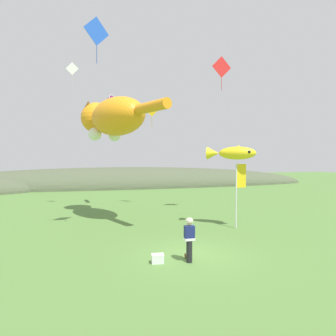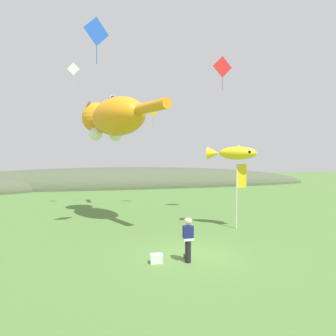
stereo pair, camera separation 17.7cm
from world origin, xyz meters
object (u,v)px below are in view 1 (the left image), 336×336
Objects in this scene: kite_spool at (187,256)px; festival_banner_pole at (239,186)px; kite_tube_streamer at (110,100)px; kite_diamond_blue at (97,31)px; kite_diamond_gold at (152,109)px; festival_attendant at (189,239)px; kite_diamond_red at (222,67)px; kite_fish_windsock at (232,153)px; kite_giant_cat at (112,118)px; picnic_cooler at (158,259)px; kite_diamond_white at (72,69)px.

festival_banner_pole is at bearing 42.85° from kite_spool.
kite_diamond_blue is (-1.17, -8.88, 1.77)m from kite_tube_streamer.
kite_diamond_gold is at bearing -7.21° from kite_tube_streamer.
festival_attendant is 8.30× the size of kite_spool.
kite_diamond_red is (7.64, -4.84, 1.77)m from kite_tube_streamer.
festival_attendant reaches higher than kite_spool.
kite_fish_windsock is at bearing 144.85° from festival_banner_pole.
kite_diamond_blue is at bearing -104.16° from kite_giant_cat.
picnic_cooler is at bearing 169.68° from festival_attendant.
kite_tube_streamer is (-6.94, 8.89, 6.37)m from festival_banner_pole.
festival_banner_pole is 10.79m from kite_diamond_gold.
kite_diamond_white is (-3.89, 13.15, 10.89)m from picnic_cooler.
festival_banner_pole is at bearing -67.37° from kite_diamond_gold.
kite_spool is 14.46m from kite_diamond_red.
kite_spool is 0.02× the size of kite_giant_cat.
picnic_cooler is 0.06× the size of kite_giant_cat.
kite_diamond_blue reaches higher than picnic_cooler.
kite_diamond_blue is 8.80m from kite_diamond_white.
festival_attendant is 10.99m from kite_giant_cat.
kite_giant_cat is at bearing 178.66° from kite_diamond_red.
kite_giant_cat is 8.14m from kite_fish_windsock.
kite_diamond_blue is at bearing 125.95° from festival_attendant.
kite_diamond_white is (-9.45, 8.38, 6.61)m from kite_fish_windsock.
festival_attendant is 0.74× the size of kite_diamond_blue.
kite_fish_windsock is at bearing -52.66° from kite_tube_streamer.
festival_attendant is 15.95m from kite_tube_streamer.
kite_tube_streamer is at bearing 94.41° from picnic_cooler.
kite_diamond_blue is at bearing -155.33° from kite_diamond_red.
kite_spool is at bearing -122.53° from kite_diamond_red.
picnic_cooler is 0.19× the size of kite_fish_windsock.
kite_diamond_red is at bearing 57.47° from kite_spool.
festival_banner_pole is at bearing 37.46° from picnic_cooler.
picnic_cooler is (-1.25, 0.23, -0.77)m from festival_attendant.
kite_tube_streamer is (-2.28, 13.64, 7.94)m from festival_attendant.
festival_attendant is at bearing -134.44° from festival_banner_pole.
festival_attendant is at bearing -94.93° from kite_diamond_gold.
kite_diamond_blue reaches higher than kite_spool.
kite_diamond_gold is (3.52, 4.23, 1.40)m from kite_giant_cat.
kite_spool is at bearing -74.09° from kite_giant_cat.
kite_diamond_gold is (2.38, 12.98, 8.04)m from picnic_cooler.
kite_fish_windsock is at bearing 40.65° from picnic_cooler.
kite_spool is at bearing -133.30° from kite_fish_windsock.
picnic_cooler is 0.28× the size of kite_tube_streamer.
festival_banner_pole is 2.04× the size of kite_diamond_white.
festival_attendant is 6.84m from festival_banner_pole.
kite_diamond_white is at bearing 178.44° from kite_diamond_gold.
festival_banner_pole is at bearing -41.34° from kite_diamond_white.
festival_attendant is at bearing -10.32° from picnic_cooler.
kite_giant_cat is 8.65m from kite_diamond_red.
kite_giant_cat is 5.81m from kite_diamond_blue.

